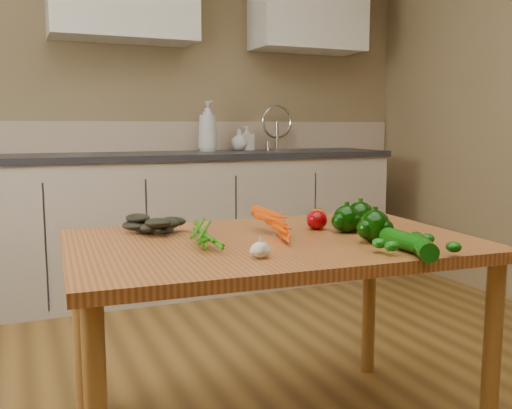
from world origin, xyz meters
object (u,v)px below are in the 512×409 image
at_px(leafy_greens, 156,221).
at_px(pepper_a, 346,219).
at_px(zucchini_a, 404,241).
at_px(soap_bottle_c, 239,140).
at_px(carrot_bunch, 252,228).
at_px(zucchini_b, 422,247).
at_px(tomato_a, 317,220).
at_px(soap_bottle_b, 247,138).
at_px(pepper_b, 360,216).
at_px(soap_bottle_a, 208,126).
at_px(pepper_c, 375,227).
at_px(tomato_c, 360,217).
at_px(garlic_bulb, 260,250).
at_px(table, 272,262).
at_px(tomato_b, 318,217).

xyz_separation_m(leafy_greens, pepper_a, (0.62, -0.22, 0.00)).
bearing_deg(pepper_a, zucchini_a, -89.24).
xyz_separation_m(soap_bottle_c, leafy_greens, (-1.03, -1.84, -0.23)).
relative_size(carrot_bunch, zucchini_b, 1.39).
relative_size(soap_bottle_c, tomato_a, 1.99).
distance_m(soap_bottle_b, pepper_b, 2.10).
distance_m(soap_bottle_a, soap_bottle_c, 0.29).
xyz_separation_m(pepper_a, pepper_c, (-0.01, -0.18, 0.00)).
bearing_deg(tomato_c, soap_bottle_b, 80.23).
distance_m(carrot_bunch, pepper_b, 0.41).
distance_m(soap_bottle_a, pepper_b, 1.98).
xyz_separation_m(soap_bottle_c, pepper_b, (-0.34, -2.04, -0.22)).
xyz_separation_m(pepper_a, pepper_b, (0.07, 0.02, 0.00)).
xyz_separation_m(garlic_bulb, tomato_a, (0.36, 0.33, 0.01)).
bearing_deg(tomato_c, pepper_b, -123.65).
relative_size(soap_bottle_a, zucchini_a, 1.95).
relative_size(table, tomato_c, 20.18).
bearing_deg(pepper_a, pepper_c, -92.39).
bearing_deg(soap_bottle_a, soap_bottle_b, 4.53).
xyz_separation_m(tomato_b, zucchini_b, (0.02, -0.58, -0.00)).
relative_size(soap_bottle_c, pepper_c, 1.47).
distance_m(pepper_a, pepper_b, 0.07).
height_order(pepper_b, tomato_a, pepper_b).
relative_size(table, garlic_bulb, 24.47).
height_order(pepper_b, pepper_c, same).
bearing_deg(tomato_c, pepper_a, -139.41).
relative_size(soap_bottle_c, leafy_greens, 0.79).
height_order(garlic_bulb, pepper_c, pepper_c).
bearing_deg(tomato_b, soap_bottle_a, 84.83).
bearing_deg(carrot_bunch, soap_bottle_c, 72.86).
distance_m(soap_bottle_c, tomato_c, 1.98).
height_order(soap_bottle_c, tomato_c, soap_bottle_c).
distance_m(pepper_a, tomato_b, 0.18).
height_order(soap_bottle_a, carrot_bunch, soap_bottle_a).
height_order(pepper_a, zucchini_b, pepper_a).
bearing_deg(tomato_a, carrot_bunch, -169.02).
relative_size(pepper_a, pepper_c, 0.93).
bearing_deg(tomato_a, soap_bottle_c, 76.47).
height_order(soap_bottle_a, tomato_a, soap_bottle_a).
distance_m(soap_bottle_a, leafy_greens, 1.94).
xyz_separation_m(leafy_greens, zucchini_a, (0.63, -0.53, -0.02)).
relative_size(table, tomato_b, 20.57).
xyz_separation_m(leafy_greens, tomato_a, (0.55, -0.13, -0.01)).
relative_size(garlic_bulb, zucchini_b, 0.32).
distance_m(tomato_a, zucchini_b, 0.49).
bearing_deg(pepper_a, tomato_b, 94.54).
distance_m(garlic_bulb, zucchini_b, 0.46).
relative_size(leafy_greens, pepper_a, 1.99).
xyz_separation_m(pepper_b, tomato_a, (-0.13, 0.07, -0.02)).
xyz_separation_m(soap_bottle_a, zucchini_a, (-0.14, -2.29, -0.34)).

